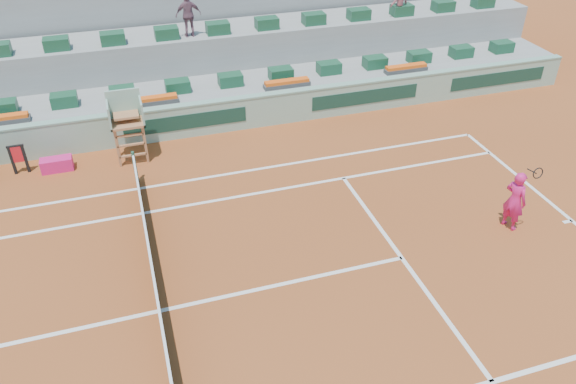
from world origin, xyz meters
name	(u,v)px	position (x,y,z in m)	size (l,w,h in m)	color
ground	(160,311)	(0.00, 0.00, 0.00)	(90.00, 90.00, 0.00)	brown
seating_tier_lower	(124,103)	(0.00, 10.70, 0.60)	(36.00, 4.00, 1.20)	#989895
seating_tier_upper	(119,71)	(0.00, 12.30, 1.30)	(36.00, 2.40, 2.60)	#989895
stadium_back_wall	(113,36)	(0.00, 13.90, 2.20)	(36.00, 0.40, 4.40)	#989895
player_bag	(57,164)	(-2.45, 7.42, 0.22)	(1.00, 0.45, 0.45)	#E51D70
spectator_mid	(188,15)	(2.91, 11.69, 3.44)	(0.98, 0.41, 1.67)	#7A5161
spectator_right	(400,0)	(11.79, 11.60, 3.28)	(0.88, 0.51, 1.36)	#93494F
court_lines	(160,311)	(0.00, 0.00, 0.01)	(23.89, 11.09, 0.01)	white
tennis_net	(157,295)	(0.00, 0.00, 0.53)	(0.10, 11.97, 1.10)	black
advertising_hoarding	(129,128)	(0.02, 8.50, 0.63)	(36.00, 0.34, 1.26)	#8FB49E
umpire_chair	(126,117)	(0.00, 7.50, 1.54)	(1.10, 0.90, 2.40)	#A2663D
seat_row_lower	(122,93)	(0.00, 9.80, 1.42)	(32.90, 0.60, 0.44)	#194C2F
seat_row_upper	(113,38)	(0.00, 11.70, 2.82)	(32.90, 0.60, 0.44)	#194C2F
flower_planters	(80,110)	(-1.50, 9.00, 1.33)	(26.80, 0.36, 0.28)	#454545
towel_rack	(18,157)	(-3.57, 7.61, 0.60)	(0.52, 0.09, 1.03)	black
tennis_player	(515,200)	(9.94, 0.33, 0.92)	(0.61, 0.94, 2.28)	#E51D70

